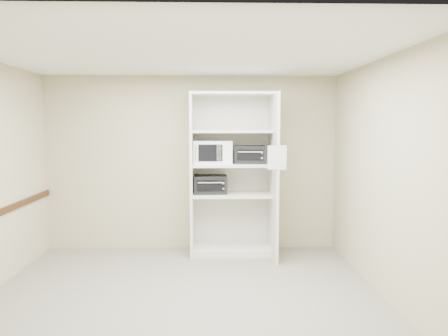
{
  "coord_description": "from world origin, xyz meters",
  "views": [
    {
      "loc": [
        0.32,
        -4.79,
        1.94
      ],
      "look_at": [
        0.49,
        1.44,
        1.33
      ],
      "focal_mm": 35.0,
      "sensor_mm": 36.0,
      "label": 1
    }
  ],
  "objects_px": {
    "shelving_unit": "(235,179)",
    "microwave": "(213,152)",
    "toaster_oven_upper": "(250,154)",
    "toaster_oven_lower": "(210,184)"
  },
  "relations": [
    {
      "from": "shelving_unit",
      "to": "microwave",
      "type": "xyz_separation_m",
      "value": [
        -0.33,
        0.05,
        0.41
      ]
    },
    {
      "from": "toaster_oven_lower",
      "to": "toaster_oven_upper",
      "type": "bearing_deg",
      "value": 0.93
    },
    {
      "from": "shelving_unit",
      "to": "microwave",
      "type": "height_order",
      "value": "shelving_unit"
    },
    {
      "from": "toaster_oven_lower",
      "to": "microwave",
      "type": "bearing_deg",
      "value": 34.26
    },
    {
      "from": "microwave",
      "to": "toaster_oven_upper",
      "type": "height_order",
      "value": "microwave"
    },
    {
      "from": "toaster_oven_upper",
      "to": "toaster_oven_lower",
      "type": "height_order",
      "value": "toaster_oven_upper"
    },
    {
      "from": "shelving_unit",
      "to": "toaster_oven_upper",
      "type": "height_order",
      "value": "shelving_unit"
    },
    {
      "from": "microwave",
      "to": "toaster_oven_lower",
      "type": "height_order",
      "value": "microwave"
    },
    {
      "from": "shelving_unit",
      "to": "toaster_oven_upper",
      "type": "relative_size",
      "value": 5.28
    },
    {
      "from": "shelving_unit",
      "to": "microwave",
      "type": "bearing_deg",
      "value": 171.92
    }
  ]
}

